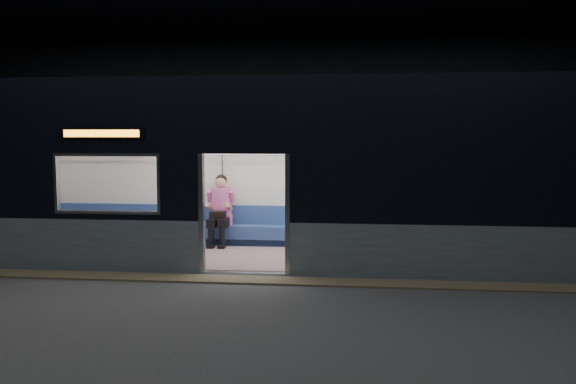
# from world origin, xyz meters

# --- Properties ---
(station_floor) EXTENTS (24.00, 14.00, 0.01)m
(station_floor) POSITION_xyz_m (0.00, 0.00, -0.01)
(station_floor) COLOR #47494C
(station_floor) RESTS_ON ground
(station_envelope) EXTENTS (24.00, 14.00, 5.00)m
(station_envelope) POSITION_xyz_m (0.00, 0.00, 3.66)
(station_envelope) COLOR black
(station_envelope) RESTS_ON station_floor
(tactile_strip) EXTENTS (22.80, 0.50, 0.03)m
(tactile_strip) POSITION_xyz_m (0.00, 0.55, 0.01)
(tactile_strip) COLOR #8C7F59
(tactile_strip) RESTS_ON station_floor
(metro_car) EXTENTS (18.00, 3.04, 3.35)m
(metro_car) POSITION_xyz_m (-0.00, 2.54, 1.85)
(metro_car) COLOR #91A1AD
(metro_car) RESTS_ON station_floor
(passenger) EXTENTS (0.45, 0.77, 1.49)m
(passenger) POSITION_xyz_m (-0.98, 3.55, 0.85)
(passenger) COLOR black
(passenger) RESTS_ON metro_car
(handbag) EXTENTS (0.37, 0.34, 0.15)m
(handbag) POSITION_xyz_m (-0.98, 3.29, 0.70)
(handbag) COLOR black
(handbag) RESTS_ON passenger
(transit_map) EXTENTS (0.89, 0.03, 0.58)m
(transit_map) POSITION_xyz_m (3.67, 3.85, 1.44)
(transit_map) COLOR white
(transit_map) RESTS_ON metro_car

